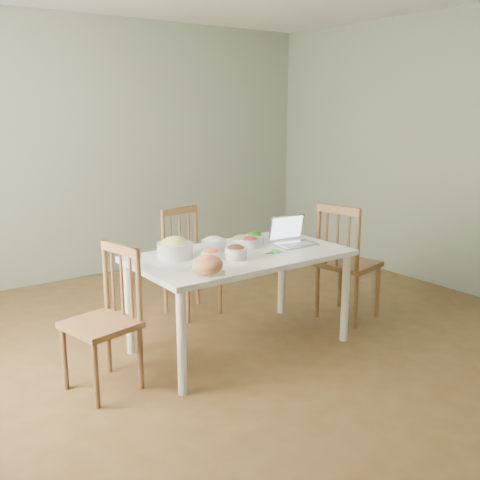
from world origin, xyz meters
TOP-DOWN VIEW (x-y plane):
  - floor at (0.00, 0.00)m, footprint 5.00×5.00m
  - wall_back at (0.00, 2.50)m, footprint 5.00×0.00m
  - wall_right at (2.50, 0.00)m, footprint 0.00×5.00m
  - dining_table at (-0.05, 0.02)m, footprint 1.57×0.89m
  - chair_far at (0.03, 0.85)m, footprint 0.45×0.43m
  - chair_left at (-1.16, -0.01)m, footprint 0.47×0.49m
  - chair_right at (1.07, -0.01)m, footprint 0.51×0.52m
  - bread_boule at (-0.54, -0.30)m, footprint 0.21×0.21m
  - butter_stick at (-0.52, -0.36)m, footprint 0.12×0.06m
  - bowl_squash at (-0.50, 0.19)m, footprint 0.32×0.32m
  - bowl_carrot at (-0.32, -0.01)m, footprint 0.17×0.17m
  - bowl_onion at (-0.16, 0.21)m, footprint 0.21×0.21m
  - bowl_mushroom at (-0.17, -0.10)m, footprint 0.17×0.17m
  - bowl_redpep at (0.11, 0.11)m, footprint 0.19×0.19m
  - bowl_broccoli at (0.22, 0.20)m, footprint 0.18×0.18m
  - flatbread at (0.24, 0.35)m, footprint 0.27×0.27m
  - basil_bunch at (0.16, -0.10)m, footprint 0.18×0.18m
  - laptop at (0.45, -0.03)m, footprint 0.34×0.30m

SIDE VIEW (x-z plane):
  - floor at x=0.00m, z-range 0.00..0.00m
  - dining_table at x=-0.05m, z-range 0.00..0.74m
  - chair_far at x=0.03m, z-range 0.00..0.93m
  - chair_left at x=-1.16m, z-range 0.00..0.93m
  - chair_right at x=1.07m, z-range 0.00..1.01m
  - flatbread at x=0.24m, z-range 0.74..0.76m
  - basil_bunch at x=0.16m, z-range 0.74..0.76m
  - butter_stick at x=-0.52m, z-range 0.74..0.77m
  - bowl_carrot at x=-0.32m, z-range 0.74..0.82m
  - bowl_redpep at x=0.11m, z-range 0.74..0.82m
  - bowl_broccoli at x=0.22m, z-range 0.74..0.83m
  - bowl_mushroom at x=-0.17m, z-range 0.74..0.84m
  - bowl_onion at x=-0.16m, z-range 0.74..0.84m
  - bread_boule at x=-0.54m, z-range 0.74..0.87m
  - bowl_squash at x=-0.50m, z-range 0.74..0.88m
  - laptop at x=0.45m, z-range 0.74..0.95m
  - wall_back at x=0.00m, z-range 0.00..2.70m
  - wall_right at x=2.50m, z-range 0.00..2.70m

